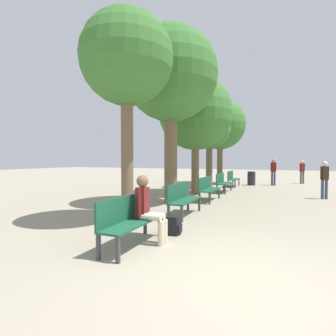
{
  "coord_description": "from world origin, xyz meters",
  "views": [
    {
      "loc": [
        0.42,
        -3.52,
        1.67
      ],
      "look_at": [
        -3.72,
        6.18,
        1.31
      ],
      "focal_mm": 28.0,
      "sensor_mm": 36.0,
      "label": 1
    }
  ],
  "objects_px": {
    "bench_row_1": "(182,197)",
    "pedestrian_near": "(273,170)",
    "tree_row_0": "(127,61)",
    "bench_row_2": "(207,187)",
    "tree_row_2": "(195,114)",
    "bench_row_0": "(129,217)",
    "backpack": "(174,225)",
    "person_seated": "(148,207)",
    "bench_row_4": "(232,178)",
    "pedestrian_mid": "(325,177)",
    "tree_row_1": "(171,76)",
    "tree_row_3": "(209,129)",
    "bench_row_3": "(222,181)",
    "pedestrian_far": "(302,170)",
    "tree_row_4": "(220,125)",
    "trash_bin": "(251,178)"
  },
  "relations": [
    {
      "from": "bench_row_1",
      "to": "pedestrian_near",
      "type": "relative_size",
      "value": 1.02
    },
    {
      "from": "tree_row_0",
      "to": "bench_row_2",
      "type": "bearing_deg",
      "value": 75.46
    },
    {
      "from": "bench_row_1",
      "to": "tree_row_2",
      "type": "relative_size",
      "value": 0.31
    },
    {
      "from": "bench_row_0",
      "to": "backpack",
      "type": "xyz_separation_m",
      "value": [
        0.53,
        1.03,
        -0.35
      ]
    },
    {
      "from": "tree_row_2",
      "to": "person_seated",
      "type": "distance_m",
      "value": 8.25
    },
    {
      "from": "bench_row_4",
      "to": "pedestrian_mid",
      "type": "distance_m",
      "value": 5.67
    },
    {
      "from": "tree_row_1",
      "to": "tree_row_2",
      "type": "relative_size",
      "value": 1.16
    },
    {
      "from": "tree_row_3",
      "to": "bench_row_3",
      "type": "bearing_deg",
      "value": -56.06
    },
    {
      "from": "pedestrian_far",
      "to": "tree_row_1",
      "type": "bearing_deg",
      "value": -115.43
    },
    {
      "from": "tree_row_4",
      "to": "person_seated",
      "type": "height_order",
      "value": "tree_row_4"
    },
    {
      "from": "tree_row_1",
      "to": "trash_bin",
      "type": "relative_size",
      "value": 7.43
    },
    {
      "from": "bench_row_0",
      "to": "tree_row_1",
      "type": "relative_size",
      "value": 0.26
    },
    {
      "from": "bench_row_0",
      "to": "trash_bin",
      "type": "relative_size",
      "value": 1.96
    },
    {
      "from": "bench_row_4",
      "to": "backpack",
      "type": "relative_size",
      "value": 4.2
    },
    {
      "from": "tree_row_0",
      "to": "pedestrian_near",
      "type": "bearing_deg",
      "value": 74.11
    },
    {
      "from": "tree_row_1",
      "to": "pedestrian_far",
      "type": "relative_size",
      "value": 4.07
    },
    {
      "from": "tree_row_0",
      "to": "backpack",
      "type": "bearing_deg",
      "value": -22.18
    },
    {
      "from": "bench_row_4",
      "to": "pedestrian_far",
      "type": "distance_m",
      "value": 5.52
    },
    {
      "from": "pedestrian_mid",
      "to": "bench_row_3",
      "type": "bearing_deg",
      "value": 172.22
    },
    {
      "from": "pedestrian_near",
      "to": "bench_row_4",
      "type": "bearing_deg",
      "value": -142.92
    },
    {
      "from": "tree_row_1",
      "to": "backpack",
      "type": "height_order",
      "value": "tree_row_1"
    },
    {
      "from": "trash_bin",
      "to": "bench_row_1",
      "type": "bearing_deg",
      "value": -95.55
    },
    {
      "from": "person_seated",
      "to": "trash_bin",
      "type": "distance_m",
      "value": 12.92
    },
    {
      "from": "bench_row_1",
      "to": "tree_row_3",
      "type": "relative_size",
      "value": 0.37
    },
    {
      "from": "bench_row_1",
      "to": "pedestrian_mid",
      "type": "relative_size",
      "value": 1.09
    },
    {
      "from": "bench_row_3",
      "to": "pedestrian_far",
      "type": "relative_size",
      "value": 1.08
    },
    {
      "from": "pedestrian_mid",
      "to": "trash_bin",
      "type": "relative_size",
      "value": 1.81
    },
    {
      "from": "tree_row_2",
      "to": "bench_row_1",
      "type": "bearing_deg",
      "value": -77.22
    },
    {
      "from": "tree_row_0",
      "to": "tree_row_2",
      "type": "bearing_deg",
      "value": 90.0
    },
    {
      "from": "tree_row_2",
      "to": "tree_row_1",
      "type": "bearing_deg",
      "value": -90.0
    },
    {
      "from": "backpack",
      "to": "pedestrian_near",
      "type": "distance_m",
      "value": 12.72
    },
    {
      "from": "bench_row_3",
      "to": "backpack",
      "type": "relative_size",
      "value": 4.2
    },
    {
      "from": "bench_row_3",
      "to": "tree_row_1",
      "type": "height_order",
      "value": "tree_row_1"
    },
    {
      "from": "bench_row_0",
      "to": "pedestrian_far",
      "type": "distance_m",
      "value": 16.12
    },
    {
      "from": "bench_row_1",
      "to": "bench_row_4",
      "type": "bearing_deg",
      "value": 90.0
    },
    {
      "from": "tree_row_1",
      "to": "tree_row_0",
      "type": "bearing_deg",
      "value": -90.0
    },
    {
      "from": "tree_row_0",
      "to": "bench_row_0",
      "type": "bearing_deg",
      "value": -57.06
    },
    {
      "from": "bench_row_4",
      "to": "pedestrian_far",
      "type": "xyz_separation_m",
      "value": [
        4.06,
        3.72,
        0.37
      ]
    },
    {
      "from": "pedestrian_mid",
      "to": "tree_row_1",
      "type": "bearing_deg",
      "value": -146.95
    },
    {
      "from": "bench_row_2",
      "to": "backpack",
      "type": "xyz_separation_m",
      "value": [
        0.53,
        -4.9,
        -0.35
      ]
    },
    {
      "from": "bench_row_0",
      "to": "backpack",
      "type": "height_order",
      "value": "bench_row_0"
    },
    {
      "from": "bench_row_0",
      "to": "pedestrian_mid",
      "type": "relative_size",
      "value": 1.09
    },
    {
      "from": "tree_row_0",
      "to": "tree_row_2",
      "type": "height_order",
      "value": "tree_row_2"
    },
    {
      "from": "pedestrian_far",
      "to": "tree_row_0",
      "type": "bearing_deg",
      "value": -110.38
    },
    {
      "from": "tree_row_1",
      "to": "trash_bin",
      "type": "height_order",
      "value": "tree_row_1"
    },
    {
      "from": "pedestrian_mid",
      "to": "bench_row_4",
      "type": "bearing_deg",
      "value": 140.89
    },
    {
      "from": "pedestrian_far",
      "to": "trash_bin",
      "type": "distance_m",
      "value": 3.92
    },
    {
      "from": "bench_row_4",
      "to": "tree_row_2",
      "type": "distance_m",
      "value": 5.34
    },
    {
      "from": "tree_row_3",
      "to": "tree_row_1",
      "type": "bearing_deg",
      "value": -90.0
    },
    {
      "from": "backpack",
      "to": "pedestrian_far",
      "type": "bearing_deg",
      "value": 76.35
    }
  ]
}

